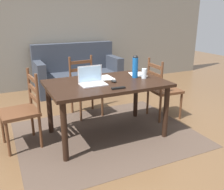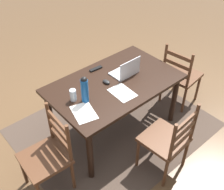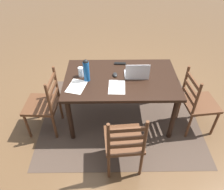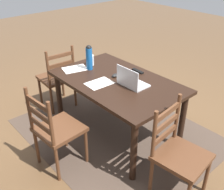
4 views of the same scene
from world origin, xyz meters
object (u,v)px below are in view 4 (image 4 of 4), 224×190
object	(u,v)px
chair_right_far	(57,78)
water_bottle	(89,57)
laptop	(131,81)
tv_remote	(138,71)
dining_table	(117,87)
drinking_glass	(91,60)
computer_mouse	(115,75)
chair_left_far	(178,154)
chair_far_head	(56,130)

from	to	relation	value
chair_right_far	water_bottle	bearing A→B (deg)	-166.50
laptop	tv_remote	size ratio (longest dim) A/B	1.89
dining_table	drinking_glass	size ratio (longest dim) A/B	11.29
laptop	computer_mouse	bearing A→B (deg)	-5.97
chair_right_far	chair_left_far	world-z (taller)	same
computer_mouse	tv_remote	distance (m)	0.31
tv_remote	water_bottle	bearing A→B (deg)	-45.49
laptop	computer_mouse	xyz separation A→B (m)	(0.29, -0.03, -0.04)
dining_table	laptop	xyz separation A→B (m)	(-0.21, -0.02, 0.15)
drinking_glass	tv_remote	world-z (taller)	drinking_glass
dining_table	computer_mouse	bearing A→B (deg)	-31.47
chair_right_far	tv_remote	world-z (taller)	chair_right_far
laptop	water_bottle	xyz separation A→B (m)	(0.67, 0.07, 0.10)
tv_remote	chair_right_far	bearing A→B (deg)	-59.40
computer_mouse	tv_remote	world-z (taller)	computer_mouse
drinking_glass	tv_remote	size ratio (longest dim) A/B	0.80
chair_far_head	laptop	size ratio (longest dim) A/B	2.96
chair_left_far	dining_table	bearing A→B (deg)	-10.43
dining_table	drinking_glass	xyz separation A→B (m)	(0.55, -0.05, 0.16)
chair_right_far	water_bottle	distance (m)	0.77
laptop	water_bottle	bearing A→B (deg)	5.79
chair_far_head	laptop	xyz separation A→B (m)	(-0.21, -0.87, 0.35)
chair_far_head	computer_mouse	xyz separation A→B (m)	(0.08, -0.90, 0.31)
chair_left_far	computer_mouse	world-z (taller)	chair_left_far
computer_mouse	chair_far_head	bearing A→B (deg)	89.40
laptop	drinking_glass	distance (m)	0.76
dining_table	chair_left_far	size ratio (longest dim) A/B	1.62
chair_far_head	chair_right_far	size ratio (longest dim) A/B	1.00
dining_table	tv_remote	bearing A→B (deg)	-89.70
water_bottle	drinking_glass	bearing A→B (deg)	-46.86
laptop	computer_mouse	world-z (taller)	laptop
dining_table	drinking_glass	distance (m)	0.57
chair_right_far	drinking_glass	distance (m)	0.67
dining_table	chair_far_head	size ratio (longest dim) A/B	1.62
water_bottle	computer_mouse	bearing A→B (deg)	-165.37
chair_right_far	laptop	bearing A→B (deg)	-170.51
water_bottle	drinking_glass	world-z (taller)	water_bottle
chair_right_far	chair_left_far	bearing A→B (deg)	179.94
chair_right_far	water_bottle	world-z (taller)	water_bottle
computer_mouse	chair_left_far	bearing A→B (deg)	161.89
water_bottle	tv_remote	distance (m)	0.62
chair_far_head	tv_remote	xyz separation A→B (m)	(0.00, -1.19, 0.31)
chair_left_far	laptop	distance (m)	0.94
water_bottle	tv_remote	size ratio (longest dim) A/B	1.84
dining_table	tv_remote	distance (m)	0.36
chair_right_far	chair_left_far	size ratio (longest dim) A/B	1.00
computer_mouse	laptop	bearing A→B (deg)	168.04
dining_table	laptop	distance (m)	0.26
chair_left_far	drinking_glass	distance (m)	1.66
chair_left_far	computer_mouse	bearing A→B (deg)	-12.11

